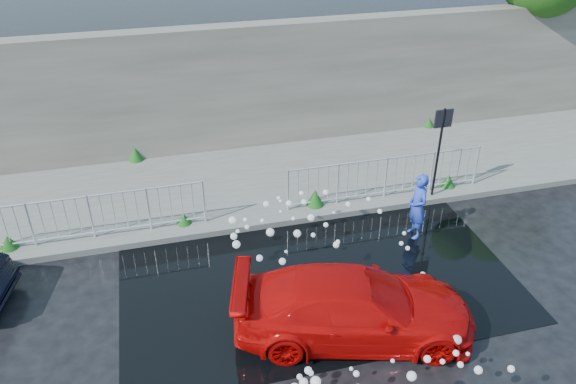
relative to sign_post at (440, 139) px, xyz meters
name	(u,v)px	position (x,y,z in m)	size (l,w,h in m)	color
ground	(306,311)	(-4.20, -3.10, -1.72)	(90.00, 90.00, 0.00)	black
pavement	(254,182)	(-4.20, 1.90, -1.65)	(30.00, 4.00, 0.15)	#5D5D58
curb	(271,223)	(-4.20, -0.10, -1.64)	(30.00, 0.25, 0.16)	#5D5D58
retaining_wall	(237,88)	(-4.20, 4.10, 0.18)	(30.00, 0.60, 3.50)	#565249
puddle	(316,275)	(-3.70, -2.10, -1.72)	(8.00, 5.00, 0.01)	black
sign_post	(440,139)	(0.00, 0.00, 0.00)	(0.45, 0.06, 2.50)	black
railing_left	(91,215)	(-8.20, 0.25, -0.99)	(5.05, 0.05, 1.10)	silver
railing_right	(386,176)	(-1.20, 0.25, -0.99)	(5.05, 0.05, 1.10)	silver
weeds	(255,182)	(-4.26, 1.43, -1.40)	(12.17, 3.93, 0.42)	#124515
water_spray	(319,290)	(-4.05, -3.38, -0.98)	(3.71, 5.69, 0.98)	white
red_car	(354,306)	(-3.52, -3.83, -1.10)	(1.76, 4.32, 1.25)	#C50907
person	(418,206)	(-1.09, -1.30, -0.93)	(0.58, 0.38, 1.58)	blue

